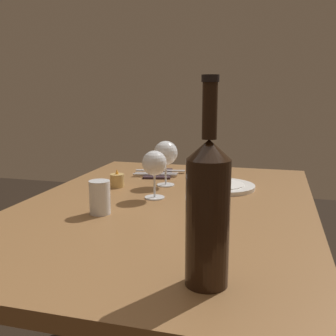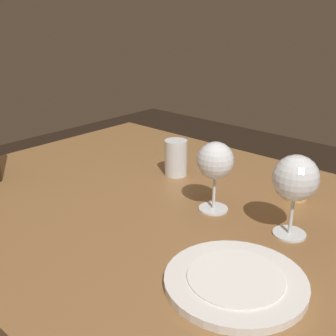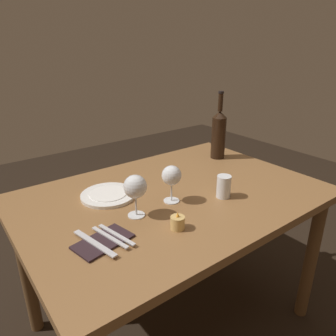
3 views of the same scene
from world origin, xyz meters
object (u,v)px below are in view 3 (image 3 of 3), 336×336
wine_glass_right (135,187)px  fork_outer (116,235)px  dinner_plate (108,195)px  water_tumbler (224,188)px  fork_inner (110,237)px  table_knife (95,243)px  folded_napkin (103,241)px  wine_bottle (219,134)px  votive_candle (178,223)px  wine_glass_left (172,176)px

wine_glass_right → fork_outer: wine_glass_right is taller
dinner_plate → water_tumbler: bearing=142.5°
fork_inner → table_knife: (0.05, 0.00, 0.00)m
folded_napkin → table_knife: table_knife is taller
water_tumbler → folded_napkin: 0.56m
wine_bottle → fork_inner: 0.95m
votive_candle → wine_bottle: bearing=-145.7°
folded_napkin → table_knife: bearing=0.0°
votive_candle → table_knife: size_ratio=0.32×
wine_glass_left → folded_napkin: bearing=14.7°
wine_bottle → folded_napkin: size_ratio=1.80×
wine_glass_left → votive_candle: size_ratio=2.36×
wine_glass_left → wine_glass_right: 0.18m
folded_napkin → dinner_plate: bearing=-120.2°
dinner_plate → fork_outer: bearing=67.7°
fork_outer → folded_napkin: bearing=0.0°
wine_glass_left → water_tumbler: 0.24m
wine_glass_right → water_tumbler: (-0.38, 0.09, -0.08)m
fork_inner → fork_outer: (-0.02, 0.00, 0.00)m
wine_glass_left → fork_inner: (0.33, 0.09, -0.10)m
wine_glass_right → dinner_plate: 0.24m
wine_glass_right → wine_glass_left: bearing=-176.2°
wine_glass_left → wine_bottle: wine_bottle is taller
wine_bottle → table_knife: 1.00m
table_knife → wine_glass_right: bearing=-158.7°
fork_outer → table_knife: (0.08, 0.00, 0.00)m
wine_bottle → votive_candle: 0.79m
wine_glass_right → folded_napkin: wine_glass_right is taller
folded_napkin → table_knife: 0.03m
wine_bottle → fork_outer: (0.85, 0.36, -0.13)m
wine_glass_right → wine_bottle: wine_bottle is taller
votive_candle → fork_inner: bearing=-20.4°
table_knife → votive_candle: bearing=163.4°
water_tumbler → folded_napkin: (0.56, -0.01, -0.04)m
votive_candle → dinner_plate: size_ratio=0.29×
wine_glass_left → votive_candle: 0.23m
wine_glass_right → wine_bottle: size_ratio=0.45×
folded_napkin → fork_outer: (-0.05, 0.00, 0.01)m
wine_glass_left → water_tumbler: (-0.20, 0.10, -0.07)m
wine_glass_right → fork_inner: 0.21m
table_knife → wine_bottle: bearing=-158.8°
water_tumbler → dinner_plate: 0.49m
dinner_plate → votive_candle: bearing=102.0°
wine_bottle → dinner_plate: (0.73, 0.07, -0.13)m
fork_outer → fork_inner: bearing=0.0°
wine_bottle → fork_outer: wine_bottle is taller
water_tumbler → fork_outer: size_ratio=0.54×
table_knife → wine_glass_left: bearing=-166.4°
votive_candle → fork_outer: 0.22m
wine_bottle → table_knife: size_ratio=1.79×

